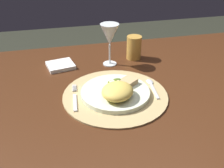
{
  "coord_description": "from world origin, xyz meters",
  "views": [
    {
      "loc": [
        -0.26,
        -0.8,
        1.21
      ],
      "look_at": [
        -0.07,
        -0.0,
        0.73
      ],
      "focal_mm": 41.06,
      "sensor_mm": 36.0,
      "label": 1
    }
  ],
  "objects_px": {
    "wine_glass": "(110,35)",
    "amber_tumbler": "(134,48)",
    "dining_table": "(128,104)",
    "dinner_plate": "(115,92)",
    "napkin": "(61,65)",
    "spoon": "(151,85)",
    "fork": "(75,98)"
  },
  "relations": [
    {
      "from": "napkin",
      "to": "amber_tumbler",
      "type": "bearing_deg",
      "value": 2.39
    },
    {
      "from": "spoon",
      "to": "amber_tumbler",
      "type": "relative_size",
      "value": 1.31
    },
    {
      "from": "spoon",
      "to": "amber_tumbler",
      "type": "xyz_separation_m",
      "value": [
        0.01,
        0.27,
        0.04
      ]
    },
    {
      "from": "dinner_plate",
      "to": "amber_tumbler",
      "type": "distance_m",
      "value": 0.34
    },
    {
      "from": "dining_table",
      "to": "napkin",
      "type": "relative_size",
      "value": 13.56
    },
    {
      "from": "wine_glass",
      "to": "fork",
      "type": "bearing_deg",
      "value": -125.8
    },
    {
      "from": "dining_table",
      "to": "fork",
      "type": "xyz_separation_m",
      "value": [
        -0.21,
        -0.05,
        0.09
      ]
    },
    {
      "from": "dinner_plate",
      "to": "spoon",
      "type": "xyz_separation_m",
      "value": [
        0.15,
        0.02,
        -0.01
      ]
    },
    {
      "from": "napkin",
      "to": "amber_tumbler",
      "type": "relative_size",
      "value": 1.04
    },
    {
      "from": "dining_table",
      "to": "dinner_plate",
      "type": "distance_m",
      "value": 0.13
    },
    {
      "from": "dinner_plate",
      "to": "napkin",
      "type": "relative_size",
      "value": 2.23
    },
    {
      "from": "dinner_plate",
      "to": "amber_tumbler",
      "type": "xyz_separation_m",
      "value": [
        0.16,
        0.29,
        0.04
      ]
    },
    {
      "from": "dining_table",
      "to": "dinner_plate",
      "type": "xyz_separation_m",
      "value": [
        -0.07,
        -0.05,
        0.1
      ]
    },
    {
      "from": "wine_glass",
      "to": "napkin",
      "type": "bearing_deg",
      "value": 174.1
    },
    {
      "from": "fork",
      "to": "napkin",
      "type": "xyz_separation_m",
      "value": [
        -0.03,
        0.28,
        -0.0
      ]
    },
    {
      "from": "dining_table",
      "to": "wine_glass",
      "type": "height_order",
      "value": "wine_glass"
    },
    {
      "from": "wine_glass",
      "to": "spoon",
      "type": "bearing_deg",
      "value": -64.95
    },
    {
      "from": "fork",
      "to": "amber_tumbler",
      "type": "relative_size",
      "value": 1.58
    },
    {
      "from": "dining_table",
      "to": "napkin",
      "type": "xyz_separation_m",
      "value": [
        -0.24,
        0.23,
        0.09
      ]
    },
    {
      "from": "fork",
      "to": "spoon",
      "type": "bearing_deg",
      "value": 4.37
    },
    {
      "from": "amber_tumbler",
      "to": "dinner_plate",
      "type": "bearing_deg",
      "value": -118.82
    },
    {
      "from": "wine_glass",
      "to": "amber_tumbler",
      "type": "distance_m",
      "value": 0.15
    },
    {
      "from": "dining_table",
      "to": "fork",
      "type": "relative_size",
      "value": 8.9
    },
    {
      "from": "dining_table",
      "to": "spoon",
      "type": "relative_size",
      "value": 10.78
    },
    {
      "from": "dining_table",
      "to": "amber_tumbler",
      "type": "height_order",
      "value": "amber_tumbler"
    },
    {
      "from": "dinner_plate",
      "to": "fork",
      "type": "relative_size",
      "value": 1.46
    },
    {
      "from": "dinner_plate",
      "to": "wine_glass",
      "type": "xyz_separation_m",
      "value": [
        0.04,
        0.26,
        0.12
      ]
    },
    {
      "from": "wine_glass",
      "to": "amber_tumbler",
      "type": "xyz_separation_m",
      "value": [
        0.12,
        0.04,
        -0.08
      ]
    },
    {
      "from": "napkin",
      "to": "wine_glass",
      "type": "distance_m",
      "value": 0.25
    },
    {
      "from": "fork",
      "to": "amber_tumbler",
      "type": "xyz_separation_m",
      "value": [
        0.31,
        0.29,
        0.04
      ]
    },
    {
      "from": "spoon",
      "to": "dinner_plate",
      "type": "bearing_deg",
      "value": -170.41
    },
    {
      "from": "fork",
      "to": "wine_glass",
      "type": "height_order",
      "value": "wine_glass"
    }
  ]
}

